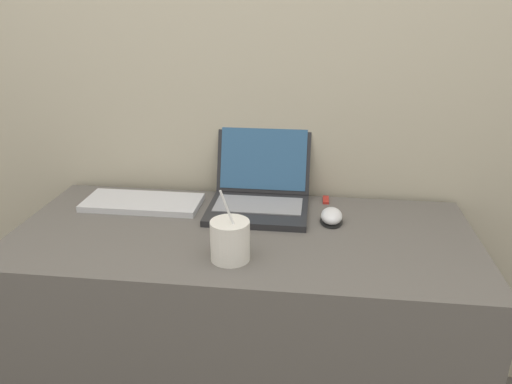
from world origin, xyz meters
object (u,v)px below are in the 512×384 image
at_px(laptop, 260,190).
at_px(usb_stick, 326,200).
at_px(computer_mouse, 332,217).
at_px(drink_cup, 230,240).
at_px(external_keyboard, 143,203).

relative_size(laptop, usb_stick, 5.57).
xyz_separation_m(laptop, computer_mouse, (0.23, -0.10, -0.04)).
bearing_deg(drink_cup, usb_stick, 59.84).
height_order(laptop, drink_cup, laptop).
height_order(drink_cup, external_keyboard, drink_cup).
relative_size(external_keyboard, usb_stick, 6.35).
relative_size(drink_cup, usb_stick, 3.35).
xyz_separation_m(drink_cup, usb_stick, (0.25, 0.43, -0.05)).
bearing_deg(usb_stick, external_keyboard, -169.31).
relative_size(drink_cup, external_keyboard, 0.53).
bearing_deg(laptop, external_keyboard, -173.29).
bearing_deg(drink_cup, laptop, 84.47).
bearing_deg(external_keyboard, drink_cup, -42.39).
bearing_deg(drink_cup, external_keyboard, 137.61).
bearing_deg(usb_stick, laptop, -162.48).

